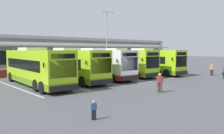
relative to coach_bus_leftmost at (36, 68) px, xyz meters
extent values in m
plane|color=#4C4C51|center=(8.50, -5.59, -1.79)|extent=(200.00, 200.00, 0.00)
cube|color=beige|center=(8.50, 21.41, 0.96)|extent=(70.00, 10.00, 5.50)
cube|color=#19232D|center=(8.50, 16.39, 0.51)|extent=(66.00, 0.08, 2.20)
cube|color=#4C4C51|center=(8.50, 16.38, 3.36)|extent=(68.00, 0.08, 0.60)
cube|color=beige|center=(8.50, 14.91, 2.41)|extent=(67.00, 3.00, 0.24)
cube|color=gray|center=(8.50, 21.41, 3.96)|extent=(70.00, 10.00, 0.50)
cylinder|color=#999999|center=(2.30, 13.71, 0.31)|extent=(0.20, 0.20, 4.20)
cylinder|color=#999999|center=(14.70, 13.71, 0.31)|extent=(0.20, 0.20, 4.20)
cylinder|color=#999999|center=(27.10, 13.71, 0.31)|extent=(0.20, 0.20, 4.20)
cylinder|color=#999999|center=(39.50, 13.71, 0.31)|extent=(0.20, 0.20, 4.20)
cube|color=maroon|center=(8.50, 8.91, -1.29)|extent=(60.00, 0.36, 1.00)
cube|color=#B2B2B2|center=(8.50, 8.91, -0.74)|extent=(60.00, 0.40, 0.10)
cube|color=#9ED11E|center=(0.00, -0.04, 0.12)|extent=(3.16, 12.12, 3.19)
cube|color=#598419|center=(0.00, -0.04, -1.19)|extent=(3.19, 12.14, 0.56)
cube|color=black|center=(0.02, 0.36, 0.36)|extent=(3.07, 9.72, 0.96)
cube|color=black|center=(-0.31, -5.98, 0.26)|extent=(2.31, 0.22, 1.40)
cube|color=black|center=(-0.31, -5.99, 1.26)|extent=(2.05, 0.19, 0.40)
cube|color=silver|center=(0.05, 0.96, 1.85)|extent=(2.19, 2.90, 0.28)
cube|color=black|center=(-0.31, -6.09, -1.24)|extent=(2.45, 0.29, 0.44)
cube|color=black|center=(1.16, -5.71, 0.61)|extent=(0.09, 0.12, 0.36)
cube|color=black|center=(-1.74, -5.56, 0.61)|extent=(0.09, 0.12, 0.36)
cylinder|color=black|center=(1.43, 4.49, -1.27)|extent=(0.37, 1.06, 1.04)
cylinder|color=black|center=(-0.96, 4.62, -1.27)|extent=(0.37, 1.06, 1.04)
cylinder|color=black|center=(1.03, -3.30, -1.27)|extent=(0.37, 1.06, 1.04)
cylinder|color=black|center=(-1.36, -3.17, -1.27)|extent=(0.37, 1.06, 1.04)
cylinder|color=black|center=(0.95, -4.69, -1.27)|extent=(0.37, 1.06, 1.04)
cylinder|color=black|center=(-1.43, -4.57, -1.27)|extent=(0.37, 1.06, 1.04)
cube|color=#9ED11E|center=(4.32, 0.60, 0.12)|extent=(3.16, 12.12, 3.19)
cube|color=#598419|center=(4.32, 0.60, -1.19)|extent=(3.19, 12.14, 0.56)
cube|color=black|center=(4.34, 0.99, 0.36)|extent=(3.07, 9.72, 0.96)
cube|color=black|center=(4.01, -5.35, 0.26)|extent=(2.31, 0.22, 1.40)
cube|color=black|center=(4.01, -5.36, 1.26)|extent=(2.05, 0.19, 0.40)
cube|color=silver|center=(4.37, 1.59, 1.85)|extent=(2.19, 2.90, 0.28)
cube|color=black|center=(4.01, -5.46, -1.24)|extent=(2.45, 0.29, 0.44)
cube|color=black|center=(5.48, -5.07, 0.61)|extent=(0.09, 0.12, 0.36)
cube|color=black|center=(2.58, -4.92, 0.61)|extent=(0.09, 0.12, 0.36)
cylinder|color=black|center=(5.75, 5.13, -1.27)|extent=(0.37, 1.06, 1.04)
cylinder|color=black|center=(3.36, 5.25, -1.27)|extent=(0.37, 1.06, 1.04)
cylinder|color=black|center=(5.35, -2.66, -1.27)|extent=(0.37, 1.06, 1.04)
cylinder|color=black|center=(2.96, -2.54, -1.27)|extent=(0.37, 1.06, 1.04)
cylinder|color=black|center=(5.27, -4.06, -1.27)|extent=(0.37, 1.06, 1.04)
cylinder|color=black|center=(2.89, -3.94, -1.27)|extent=(0.37, 1.06, 1.04)
cube|color=silver|center=(8.36, 0.84, 0.12)|extent=(3.16, 12.12, 3.19)
cube|color=#AD1E1E|center=(8.36, 0.84, -1.19)|extent=(3.19, 12.14, 0.56)
cube|color=black|center=(8.38, 1.24, 0.36)|extent=(3.07, 9.72, 0.96)
cube|color=black|center=(8.06, -5.10, 0.26)|extent=(2.31, 0.22, 1.40)
cube|color=black|center=(8.06, -5.11, 1.26)|extent=(2.05, 0.19, 0.40)
cube|color=silver|center=(8.41, 1.84, 1.85)|extent=(2.19, 2.90, 0.28)
cube|color=black|center=(8.05, -5.21, -1.24)|extent=(2.45, 0.29, 0.44)
cube|color=black|center=(9.53, -4.83, 0.61)|extent=(0.09, 0.12, 0.36)
cube|color=black|center=(6.62, -4.68, 0.61)|extent=(0.09, 0.12, 0.36)
cylinder|color=black|center=(9.79, 5.37, -1.27)|extent=(0.37, 1.06, 1.04)
cylinder|color=black|center=(7.41, 5.50, -1.27)|extent=(0.37, 1.06, 1.04)
cylinder|color=black|center=(9.39, -2.41, -1.27)|extent=(0.37, 1.06, 1.04)
cylinder|color=black|center=(7.00, -2.29, -1.27)|extent=(0.37, 1.06, 1.04)
cylinder|color=black|center=(9.32, -3.81, -1.27)|extent=(0.37, 1.06, 1.04)
cylinder|color=black|center=(6.93, -3.69, -1.27)|extent=(0.37, 1.06, 1.04)
cube|color=#9ED11E|center=(12.51, 1.07, 0.12)|extent=(3.16, 12.12, 3.19)
cube|color=#598419|center=(12.51, 1.07, -1.19)|extent=(3.19, 12.14, 0.56)
cube|color=black|center=(12.53, 1.47, 0.36)|extent=(3.07, 9.72, 0.96)
cube|color=black|center=(12.21, -4.87, 0.26)|extent=(2.31, 0.22, 1.40)
cube|color=black|center=(12.21, -4.88, 1.26)|extent=(2.05, 0.19, 0.40)
cube|color=silver|center=(12.56, 2.07, 1.85)|extent=(2.19, 2.90, 0.28)
cube|color=black|center=(12.20, -4.98, -1.24)|extent=(2.45, 0.29, 0.44)
cube|color=black|center=(13.68, -4.60, 0.61)|extent=(0.09, 0.12, 0.36)
cube|color=black|center=(10.77, -4.45, 0.61)|extent=(0.09, 0.12, 0.36)
cylinder|color=black|center=(13.94, 5.60, -1.27)|extent=(0.37, 1.06, 1.04)
cylinder|color=black|center=(11.56, 5.72, -1.27)|extent=(0.37, 1.06, 1.04)
cylinder|color=black|center=(13.54, -2.19, -1.27)|extent=(0.37, 1.06, 1.04)
cylinder|color=black|center=(11.16, -2.07, -1.27)|extent=(0.37, 1.06, 1.04)
cylinder|color=black|center=(13.47, -3.59, -1.27)|extent=(0.37, 1.06, 1.04)
cylinder|color=black|center=(11.08, -3.46, -1.27)|extent=(0.37, 1.06, 1.04)
cube|color=#9ED11E|center=(17.10, 0.07, 0.12)|extent=(3.16, 12.12, 3.19)
cube|color=#598419|center=(17.10, 0.07, -1.19)|extent=(3.19, 12.14, 0.56)
cube|color=black|center=(17.12, 0.47, 0.36)|extent=(3.07, 9.72, 0.96)
cube|color=black|center=(16.79, -5.87, 0.26)|extent=(2.31, 0.22, 1.40)
cube|color=black|center=(16.79, -5.88, 1.26)|extent=(2.05, 0.19, 0.40)
cube|color=silver|center=(17.15, 1.07, 1.85)|extent=(2.19, 2.90, 0.28)
cube|color=black|center=(16.79, -5.98, -1.24)|extent=(2.45, 0.29, 0.44)
cube|color=black|center=(18.27, -5.60, 0.61)|extent=(0.09, 0.12, 0.36)
cube|color=black|center=(15.36, -5.45, 0.61)|extent=(0.09, 0.12, 0.36)
cylinder|color=black|center=(18.53, 4.60, -1.27)|extent=(0.37, 1.06, 1.04)
cylinder|color=black|center=(16.14, 4.73, -1.27)|extent=(0.37, 1.06, 1.04)
cylinder|color=black|center=(18.13, -3.19, -1.27)|extent=(0.37, 1.06, 1.04)
cylinder|color=black|center=(15.74, -3.06, -1.27)|extent=(0.37, 1.06, 1.04)
cylinder|color=black|center=(18.06, -4.58, -1.27)|extent=(0.37, 1.06, 1.04)
cylinder|color=black|center=(15.67, -4.46, -1.27)|extent=(0.37, 1.06, 1.04)
cube|color=silver|center=(-2.00, 0.41, -1.78)|extent=(0.14, 13.00, 0.01)
cube|color=silver|center=(2.20, 0.41, -1.78)|extent=(0.14, 13.00, 0.01)
cube|color=silver|center=(6.40, 0.41, -1.78)|extent=(0.14, 13.00, 0.01)
cube|color=silver|center=(10.60, 0.41, -1.78)|extent=(0.14, 13.00, 0.01)
cube|color=silver|center=(14.80, 0.41, -1.78)|extent=(0.14, 13.00, 0.01)
cube|color=silver|center=(19.00, 0.41, -1.78)|extent=(0.14, 13.00, 0.01)
cube|color=black|center=(19.26, -10.28, -1.37)|extent=(0.23, 0.23, 0.84)
cube|color=#2D5693|center=(19.12, -10.22, -0.69)|extent=(0.13, 0.13, 0.54)
cube|color=black|center=(19.09, -10.15, -1.16)|extent=(0.29, 0.28, 0.22)
cylinder|color=black|center=(19.09, -10.15, -0.98)|extent=(0.02, 0.02, 0.16)
cube|color=#4C4238|center=(6.07, -10.36, -1.37)|extent=(0.21, 0.22, 0.84)
cube|color=#4C4238|center=(6.16, -10.54, -1.37)|extent=(0.21, 0.22, 0.84)
cube|color=#B23838|center=(6.11, -10.45, -0.67)|extent=(0.40, 0.35, 0.56)
cube|color=#B23838|center=(5.92, -10.35, -0.69)|extent=(0.13, 0.13, 0.54)
cube|color=#B23838|center=(6.31, -10.55, -0.69)|extent=(0.13, 0.13, 0.54)
sphere|color=#DBB293|center=(6.11, -10.45, -0.28)|extent=(0.22, 0.22, 0.22)
cube|color=black|center=(-2.44, -12.65, -1.53)|extent=(0.11, 0.13, 0.52)
cube|color=black|center=(-2.35, -12.74, -1.53)|extent=(0.11, 0.13, 0.52)
cube|color=#2D5693|center=(-2.39, -12.69, -1.09)|extent=(0.23, 0.18, 0.35)
cube|color=#2D5693|center=(-2.53, -12.67, -1.11)|extent=(0.07, 0.07, 0.33)
cube|color=#2D5693|center=(-2.26, -12.72, -1.11)|extent=(0.07, 0.07, 0.33)
sphere|color=#DBB293|center=(-2.39, -12.69, -0.85)|extent=(0.14, 0.14, 0.14)
cube|color=#33333D|center=(21.60, -7.57, -1.37)|extent=(0.21, 0.23, 0.84)
cube|color=#33333D|center=(21.68, -7.75, -1.37)|extent=(0.21, 0.23, 0.84)
cube|color=gold|center=(21.64, -7.66, -0.67)|extent=(0.40, 0.36, 0.56)
cube|color=gold|center=(21.45, -7.55, -0.69)|extent=(0.13, 0.13, 0.54)
cube|color=gold|center=(21.83, -7.77, -0.69)|extent=(0.13, 0.13, 0.54)
sphere|color=#DBB293|center=(21.64, -7.66, -0.28)|extent=(0.22, 0.22, 0.22)
cylinder|color=#9E9EA3|center=(19.24, 11.87, 3.71)|extent=(0.20, 0.20, 11.00)
cylinder|color=#9E9EA3|center=(19.24, 11.87, 9.06)|extent=(2.80, 0.10, 0.10)
cube|color=silver|center=(17.84, 11.87, 8.96)|extent=(0.44, 0.28, 0.20)
cube|color=silver|center=(20.64, 11.87, 8.96)|extent=(0.44, 0.28, 0.20)
camera|label=1|loc=(-9.14, -21.71, 1.77)|focal=36.25mm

